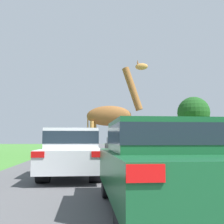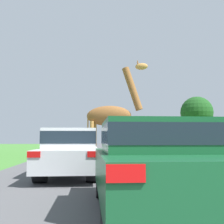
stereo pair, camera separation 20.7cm
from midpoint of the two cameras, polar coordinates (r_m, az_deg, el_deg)
road at (r=30.49m, az=-2.98°, el=-7.78°), size 7.96×120.00×0.00m
giraffe_near_road at (r=12.54m, az=0.52°, el=-0.73°), size 2.81×1.14×4.70m
car_lead_maroon at (r=4.53m, az=10.65°, el=-10.11°), size 1.87×3.98×1.41m
car_queue_right at (r=19.89m, az=-7.75°, el=-6.59°), size 1.85×4.45×1.50m
car_queue_left at (r=25.31m, az=1.67°, el=-6.54°), size 1.85×4.05×1.37m
car_far_ahead at (r=8.83m, az=-7.82°, el=-7.87°), size 1.70×4.27×1.45m
tree_right_cluster at (r=33.46m, az=17.01°, el=-0.16°), size 3.67×3.67×6.06m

